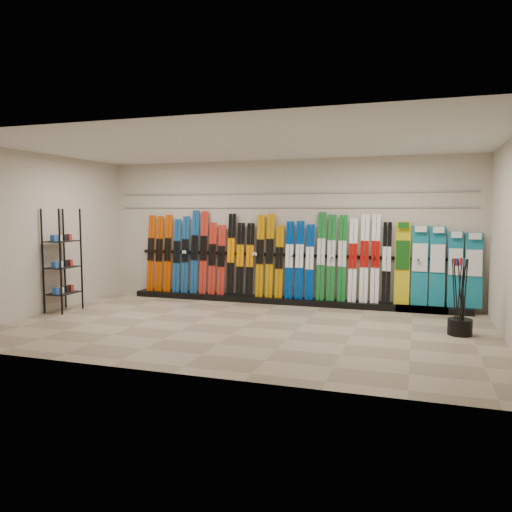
% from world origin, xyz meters
% --- Properties ---
extents(floor, '(8.00, 8.00, 0.00)m').
position_xyz_m(floor, '(0.00, 0.00, 0.00)').
color(floor, gray).
rests_on(floor, ground).
extents(back_wall, '(8.00, 0.00, 8.00)m').
position_xyz_m(back_wall, '(0.00, 2.50, 1.50)').
color(back_wall, beige).
rests_on(back_wall, floor).
extents(left_wall, '(0.00, 5.00, 5.00)m').
position_xyz_m(left_wall, '(-4.00, 0.00, 1.50)').
color(left_wall, beige).
rests_on(left_wall, floor).
extents(ceiling, '(8.00, 8.00, 0.00)m').
position_xyz_m(ceiling, '(0.00, 0.00, 3.00)').
color(ceiling, silver).
rests_on(ceiling, back_wall).
extents(ski_rack_base, '(8.00, 0.40, 0.12)m').
position_xyz_m(ski_rack_base, '(0.22, 2.28, 0.06)').
color(ski_rack_base, black).
rests_on(ski_rack_base, floor).
extents(skis, '(5.38, 0.21, 1.82)m').
position_xyz_m(skis, '(-0.45, 2.32, 0.96)').
color(skis, '#C13D00').
rests_on(skis, ski_rack_base).
extents(snowboards, '(1.58, 0.25, 1.60)m').
position_xyz_m(snowboards, '(3.07, 2.35, 0.87)').
color(snowboards, gold).
rests_on(snowboards, ski_rack_base).
extents(accessory_rack, '(0.40, 0.60, 1.97)m').
position_xyz_m(accessory_rack, '(-3.75, 0.20, 0.99)').
color(accessory_rack, black).
rests_on(accessory_rack, floor).
extents(pole_bin, '(0.37, 0.37, 0.25)m').
position_xyz_m(pole_bin, '(3.38, 0.55, 0.12)').
color(pole_bin, black).
rests_on(pole_bin, floor).
extents(ski_poles, '(0.24, 0.29, 1.18)m').
position_xyz_m(ski_poles, '(3.38, 0.53, 0.61)').
color(ski_poles, black).
rests_on(ski_poles, pole_bin).
extents(slatwall_rail_0, '(7.60, 0.02, 0.03)m').
position_xyz_m(slatwall_rail_0, '(0.00, 2.48, 2.00)').
color(slatwall_rail_0, gray).
rests_on(slatwall_rail_0, back_wall).
extents(slatwall_rail_1, '(7.60, 0.02, 0.03)m').
position_xyz_m(slatwall_rail_1, '(0.00, 2.48, 2.30)').
color(slatwall_rail_1, gray).
rests_on(slatwall_rail_1, back_wall).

